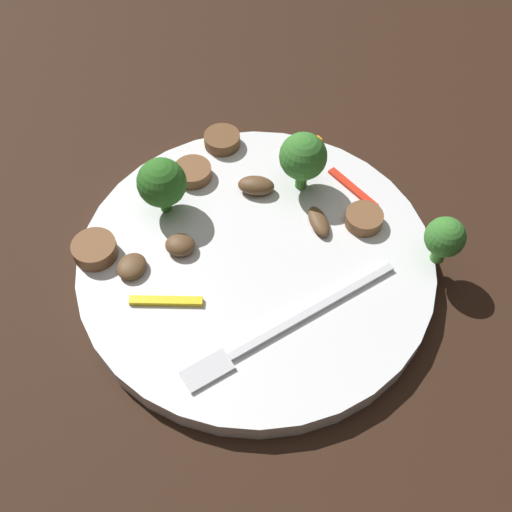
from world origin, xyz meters
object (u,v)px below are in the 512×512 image
Objects in this scene: plate at (256,263)px; pepper_strip_1 at (302,149)px; sausage_slice_0 at (95,249)px; sausage_slice_3 at (193,172)px; broccoli_floret_1 at (303,157)px; broccoli_floret_0 at (445,238)px; mushroom_2 at (180,245)px; pepper_strip_2 at (353,188)px; broccoli_floret_2 at (162,183)px; mushroom_1 at (132,266)px; sausage_slice_2 at (222,140)px; mushroom_0 at (319,221)px; mushroom_3 at (256,185)px; fork at (278,331)px; pepper_strip_0 at (166,301)px; sausage_slice_1 at (364,219)px.

pepper_strip_1 is (-0.11, -0.05, 0.01)m from plate.
sausage_slice_0 is 1.07× the size of sausage_slice_3.
sausage_slice_3 is at bearing -52.57° from broccoli_floret_1.
pepper_strip_1 is at bearing -95.61° from broccoli_floret_0.
mushroom_2 is 0.43× the size of pepper_strip_2.
broccoli_floret_2 is 0.07m from mushroom_1.
broccoli_floret_2 is at bearing 13.47° from sausage_slice_2.
broccoli_floret_1 is 0.05m from mushroom_0.
mushroom_3 is at bearing -45.03° from pepper_strip_2.
plate is at bearing -14.27° from mushroom_0.
broccoli_floret_1 is 1.78× the size of mushroom_3.
plate is 11.20× the size of mushroom_1.
plate is 6.53× the size of broccoli_floret_0.
sausage_slice_0 reaches higher than mushroom_0.
broccoli_floret_1 is 0.10m from sausage_slice_3.
fork is 0.12m from mushroom_1.
pepper_strip_0 is (0.04, -0.08, 0.00)m from fork.
broccoli_floret_1 reaches higher than sausage_slice_0.
sausage_slice_1 is at bearing 96.50° from sausage_slice_2.
plate is at bearing 43.93° from mushroom_3.
sausage_slice_1 reaches higher than mushroom_1.
sausage_slice_3 is 0.12m from mushroom_0.
mushroom_0 is (-0.09, -0.04, 0.00)m from fork.
sausage_slice_0 reaches higher than plate.
broccoli_floret_2 reaches higher than plate.
fork is 5.85× the size of sausage_slice_1.
sausage_slice_2 is 0.58× the size of pepper_strip_2.
sausage_slice_3 is 0.59× the size of pepper_strip_0.
mushroom_0 is at bearing 98.12° from mushroom_3.
mushroom_0 is (-0.06, 0.01, 0.01)m from plate.
broccoli_floret_0 is 1.01× the size of pepper_strip_1.
broccoli_floret_2 is at bearing -79.06° from plate.
broccoli_floret_1 reaches higher than mushroom_3.
mushroom_3 reaches higher than pepper_strip_0.
broccoli_floret_0 is 0.78× the size of broccoli_floret_1.
fork is 0.15m from pepper_strip_2.
mushroom_0 is at bearing -141.68° from fork.
plate is at bearing 127.87° from mushroom_2.
mushroom_2 reaches higher than mushroom_1.
pepper_strip_0 is at bearing -35.03° from broccoli_floret_0.
broccoli_floret_1 is at bearing -82.30° from broccoli_floret_0.
broccoli_floret_2 is at bearing -154.77° from mushroom_1.
sausage_slice_0 reaches higher than pepper_strip_2.
broccoli_floret_0 is (-0.13, 0.04, 0.02)m from fork.
mushroom_3 is 0.08m from pepper_strip_2.
mushroom_1 is at bearing -21.09° from pepper_strip_2.
broccoli_floret_2 is 0.08m from mushroom_3.
broccoli_floret_0 reaches higher than plate.
sausage_slice_2 is 0.12m from mushroom_2.
plate is 8.84× the size of mushroom_0.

